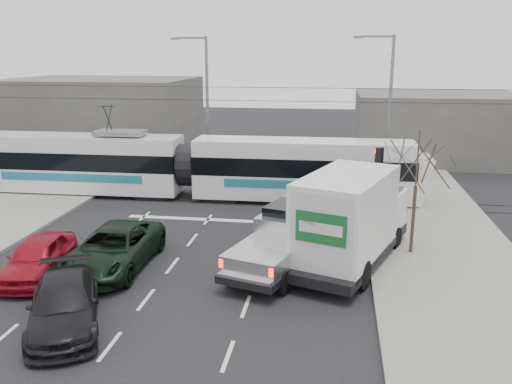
# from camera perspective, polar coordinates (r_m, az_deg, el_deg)

# --- Properties ---
(ground) EXTENTS (120.00, 120.00, 0.00)m
(ground) POSITION_cam_1_polar(r_m,az_deg,el_deg) (21.05, -4.33, -8.00)
(ground) COLOR black
(ground) RESTS_ON ground
(sidewalk_right) EXTENTS (6.00, 60.00, 0.15)m
(sidewalk_right) POSITION_cam_1_polar(r_m,az_deg,el_deg) (21.07, 20.61, -8.70)
(sidewalk_right) COLOR gray
(sidewalk_right) RESTS_ON ground
(rails) EXTENTS (60.00, 1.60, 0.03)m
(rails) POSITION_cam_1_polar(r_m,az_deg,el_deg) (30.36, -0.21, -0.79)
(rails) COLOR #33302D
(rails) RESTS_ON ground
(building_left) EXTENTS (14.00, 10.00, 6.00)m
(building_left) POSITION_cam_1_polar(r_m,az_deg,el_deg) (45.16, -15.82, 7.62)
(building_left) COLOR #615D58
(building_left) RESTS_ON ground
(building_right) EXTENTS (12.00, 10.00, 5.00)m
(building_right) POSITION_cam_1_polar(r_m,az_deg,el_deg) (43.96, 18.43, 6.59)
(building_right) COLOR #615D58
(building_right) RESTS_ON ground
(bare_tree) EXTENTS (2.40, 2.40, 5.00)m
(bare_tree) POSITION_cam_1_polar(r_m,az_deg,el_deg) (22.09, 16.62, 2.81)
(bare_tree) COLOR #47382B
(bare_tree) RESTS_ON ground
(traffic_signal) EXTENTS (0.44, 0.44, 3.60)m
(traffic_signal) POSITION_cam_1_polar(r_m,az_deg,el_deg) (26.07, 12.82, 2.44)
(traffic_signal) COLOR black
(traffic_signal) RESTS_ON ground
(street_lamp_near) EXTENTS (2.38, 0.25, 9.00)m
(street_lamp_near) POSITION_cam_1_polar(r_m,az_deg,el_deg) (33.20, 13.60, 9.10)
(street_lamp_near) COLOR slate
(street_lamp_near) RESTS_ON ground
(street_lamp_far) EXTENTS (2.38, 0.25, 9.00)m
(street_lamp_far) POSITION_cam_1_polar(r_m,az_deg,el_deg) (36.09, -5.44, 9.85)
(street_lamp_far) COLOR slate
(street_lamp_far) RESTS_ON ground
(catenary) EXTENTS (60.00, 0.20, 7.00)m
(catenary) POSITION_cam_1_polar(r_m,az_deg,el_deg) (29.56, -0.22, 6.46)
(catenary) COLOR black
(catenary) RESTS_ON ground
(tram) EXTENTS (24.86, 2.79, 5.07)m
(tram) POSITION_cam_1_polar(r_m,az_deg,el_deg) (30.77, -7.25, 2.73)
(tram) COLOR silver
(tram) RESTS_ON ground
(silver_pickup) EXTENTS (3.90, 6.56, 2.26)m
(silver_pickup) POSITION_cam_1_polar(r_m,az_deg,el_deg) (20.86, 3.00, -4.89)
(silver_pickup) COLOR black
(silver_pickup) RESTS_ON ground
(box_truck) EXTENTS (4.96, 7.90, 3.74)m
(box_truck) POSITION_cam_1_polar(r_m,az_deg,el_deg) (21.04, 10.01, -2.85)
(box_truck) COLOR black
(box_truck) RESTS_ON ground
(navy_pickup) EXTENTS (3.46, 5.41, 2.15)m
(navy_pickup) POSITION_cam_1_polar(r_m,az_deg,el_deg) (26.72, 10.73, -0.87)
(navy_pickup) COLOR black
(navy_pickup) RESTS_ON ground
(green_car) EXTENTS (2.62, 5.64, 1.56)m
(green_car) POSITION_cam_1_polar(r_m,az_deg,el_deg) (21.45, -14.78, -5.78)
(green_car) COLOR black
(green_car) RESTS_ON ground
(red_car) EXTENTS (2.26, 4.53, 1.48)m
(red_car) POSITION_cam_1_polar(r_m,az_deg,el_deg) (21.55, -21.99, -6.40)
(red_car) COLOR maroon
(red_car) RESTS_ON ground
(dark_car) EXTENTS (3.80, 5.25, 1.41)m
(dark_car) POSITION_cam_1_polar(r_m,az_deg,el_deg) (17.57, -19.57, -11.11)
(dark_car) COLOR black
(dark_car) RESTS_ON ground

